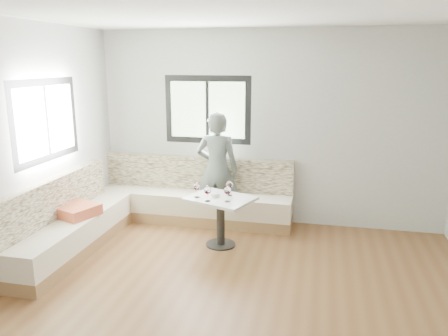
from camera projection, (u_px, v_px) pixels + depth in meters
The scene contains 9 objects.
room at pixel (226, 165), 4.01m from camera, with size 5.01×5.01×2.81m.
banquette at pixel (144, 210), 6.06m from camera, with size 2.90×2.80×0.95m.
table at pixel (221, 210), 5.61m from camera, with size 0.96×0.86×0.65m.
person at pixel (217, 169), 6.27m from camera, with size 0.61×0.40×1.67m, color #4D5650.
olive_ramekin at pixel (215, 195), 5.61m from camera, with size 0.11×0.11×0.04m.
wine_glass_a at pixel (197, 187), 5.54m from camera, with size 0.09×0.09×0.20m.
wine_glass_b at pixel (208, 191), 5.38m from camera, with size 0.09×0.09×0.20m.
wine_glass_c at pixel (227, 191), 5.37m from camera, with size 0.09×0.09×0.20m.
wine_glass_d at pixel (230, 185), 5.62m from camera, with size 0.09×0.09×0.20m.
Camera 1 is at (0.77, -3.73, 2.34)m, focal length 35.00 mm.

